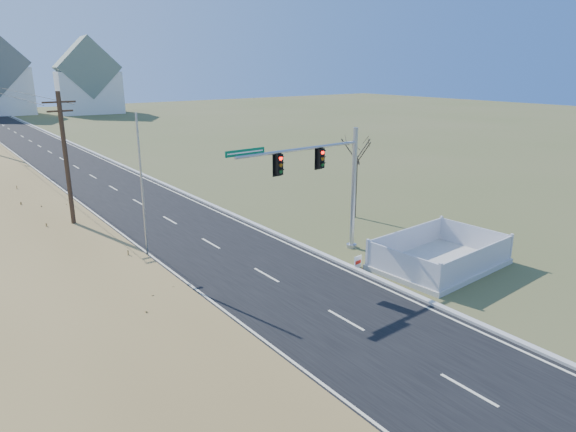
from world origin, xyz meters
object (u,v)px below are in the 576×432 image
object	(u,v)px
open_sign	(358,262)
flagpole	(144,212)
bare_tree	(357,149)
traffic_signal_mast	(330,180)
fence_enclosure	(439,261)

from	to	relation	value
open_sign	flagpole	world-z (taller)	flagpole
bare_tree	traffic_signal_mast	bearing A→B (deg)	-144.11
open_sign	bare_tree	size ratio (longest dim) A/B	0.11
flagpole	fence_enclosure	bearing A→B (deg)	-33.21
open_sign	bare_tree	xyz separation A→B (m)	(6.49, 7.12, 4.52)
open_sign	bare_tree	distance (m)	10.65
flagpole	bare_tree	distance (m)	15.76
traffic_signal_mast	open_sign	distance (m)	4.72
flagpole	open_sign	bearing A→B (deg)	-33.64
open_sign	flagpole	bearing A→B (deg)	140.08
traffic_signal_mast	fence_enclosure	size ratio (longest dim) A/B	1.23
traffic_signal_mast	flagpole	size ratio (longest dim) A/B	1.08
bare_tree	open_sign	bearing A→B (deg)	-132.35
traffic_signal_mast	fence_enclosure	world-z (taller)	traffic_signal_mast
fence_enclosure	open_sign	world-z (taller)	fence_enclosure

